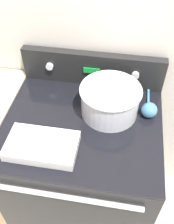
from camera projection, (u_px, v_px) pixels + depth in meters
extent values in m
cube|color=beige|center=(95.00, 23.00, 1.32)|extent=(8.00, 0.05, 2.50)
cube|color=black|center=(83.00, 172.00, 1.63)|extent=(0.78, 0.69, 0.90)
cube|color=black|center=(82.00, 124.00, 1.30)|extent=(0.78, 0.69, 0.02)
cylinder|color=silver|center=(67.00, 197.00, 1.10)|extent=(0.64, 0.02, 0.02)
cube|color=black|center=(93.00, 69.00, 1.45)|extent=(0.78, 0.05, 0.19)
cylinder|color=white|center=(50.00, 67.00, 1.44)|extent=(0.04, 0.02, 0.04)
cylinder|color=white|center=(135.00, 75.00, 1.39)|extent=(0.04, 0.02, 0.04)
cube|color=green|center=(92.00, 71.00, 1.42)|extent=(0.09, 0.01, 0.03)
cylinder|color=silver|center=(110.00, 101.00, 1.29)|extent=(0.29, 0.29, 0.16)
torus|color=silver|center=(111.00, 90.00, 1.24)|extent=(0.30, 0.30, 0.01)
cylinder|color=beige|center=(111.00, 92.00, 1.25)|extent=(0.26, 0.26, 0.02)
cube|color=silver|center=(42.00, 146.00, 1.17)|extent=(0.32, 0.19, 0.05)
cube|color=beige|center=(42.00, 144.00, 1.16)|extent=(0.28, 0.17, 0.03)
cylinder|color=teal|center=(148.00, 98.00, 1.41)|extent=(0.01, 0.25, 0.01)
sphere|color=teal|center=(149.00, 110.00, 1.30)|extent=(0.08, 0.08, 0.08)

